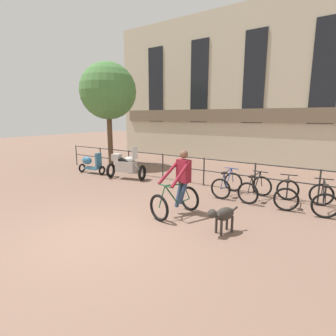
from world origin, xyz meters
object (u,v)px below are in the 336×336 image
Objects in this scene: cyclist_with_bike at (179,186)px; parked_motorcycle at (126,166)px; dog at (222,215)px; parked_scooter at (91,163)px; parked_bicycle_mid_left at (255,189)px; parked_bicycle_mid_right at (287,193)px; parked_bicycle_far_end at (323,199)px; parked_bicycle_near_lamp at (227,184)px.

parked_motorcycle is (-3.92, 2.15, -0.20)m from cyclist_with_bike.
cyclist_with_bike is at bearing -174.22° from dog.
parked_bicycle_mid_left is at bearing -94.46° from parked_scooter.
dog is 0.73× the size of parked_bicycle_mid_right.
parked_bicycle_mid_right is at bearing 59.73° from cyclist_with_bike.
parked_scooter is at bearing -6.93° from parked_bicycle_far_end.
dog is at bearing 49.55° from parked_bicycle_far_end.
parked_bicycle_mid_right is 0.99× the size of parked_bicycle_far_end.
parked_bicycle_mid_right is (2.23, 2.35, -0.41)m from cyclist_with_bike.
dog is 0.73× the size of parked_bicycle_mid_left.
parked_bicycle_mid_right is (6.15, 0.20, -0.20)m from parked_motorcycle.
cyclist_with_bike is 3.27m from parked_bicycle_mid_right.
cyclist_with_bike reaches higher than parked_motorcycle.
cyclist_with_bike is at bearing 28.05° from parked_bicycle_far_end.
parked_bicycle_mid_left is 1.83m from parked_bicycle_far_end.
dog is at bearing -115.59° from parked_scooter.
cyclist_with_bike reaches higher than parked_bicycle_near_lamp.
dog is 0.77× the size of parked_bicycle_near_lamp.
parked_motorcycle is 2.06m from parked_scooter.
parked_motorcycle is at bearing -7.17° from parked_bicycle_far_end.
parked_bicycle_far_end is at bearing -173.00° from parked_bicycle_mid_left.
parked_bicycle_far_end is at bearing 172.22° from parked_bicycle_mid_right.
parked_bicycle_mid_left is at bearing -8.80° from parked_bicycle_far_end.
parked_bicycle_mid_left is 0.91m from parked_bicycle_mid_right.
parked_bicycle_mid_right is (0.91, 0.00, -0.00)m from parked_bicycle_mid_left.
parked_scooter reaches higher than parked_bicycle_mid_left.
cyclist_with_bike is 1.44× the size of parked_bicycle_mid_left.
parked_bicycle_mid_left is at bearing -179.47° from parked_bicycle_near_lamp.
parked_bicycle_near_lamp is at bearing 7.01° from parked_bicycle_mid_left.
parked_bicycle_near_lamp is 0.93× the size of parked_bicycle_far_end.
parked_bicycle_mid_left reaches higher than dog.
cyclist_with_bike reaches higher than parked_scooter.
cyclist_with_bike is at bearing 38.79° from parked_bicycle_mid_right.
parked_bicycle_near_lamp is 0.94× the size of parked_bicycle_mid_left.
cyclist_with_bike is at bearing -115.78° from parked_scooter.
parked_bicycle_near_lamp and parked_bicycle_far_end have the same top height.
parked_bicycle_near_lamp is 0.94× the size of parked_bicycle_mid_right.
cyclist_with_bike is 1.52m from dog.
parked_bicycle_far_end is (3.14, 2.35, -0.41)m from cyclist_with_bike.
cyclist_with_bike reaches higher than dog.
dog is 2.93m from parked_bicycle_mid_right.
parked_bicycle_near_lamp is at bearing -7.78° from parked_bicycle_mid_right.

